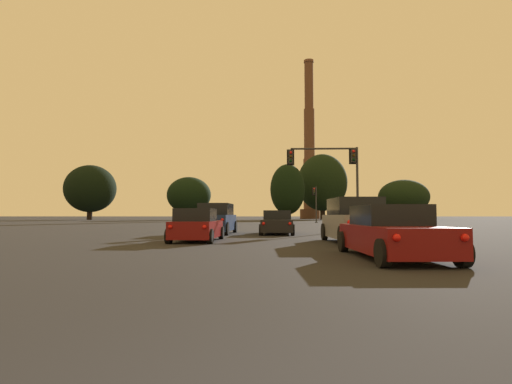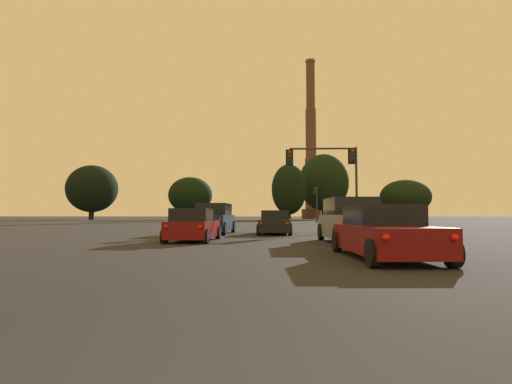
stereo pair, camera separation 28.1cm
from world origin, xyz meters
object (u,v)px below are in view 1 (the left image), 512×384
at_px(sedan_right_lane_third, 391,233).
at_px(hatchback_left_lane_second, 197,226).
at_px(smokestack, 309,156).
at_px(suv_left_lane_front, 216,219).
at_px(suv_right_lane_second, 355,221).
at_px(sedan_center_lane_front, 278,223).
at_px(traffic_light_far_right, 315,199).
at_px(traffic_light_overhead_right, 334,167).

bearing_deg(sedan_right_lane_third, hatchback_left_lane_second, 131.75).
bearing_deg(smokestack, suv_left_lane_front, -99.27).
xyz_separation_m(suv_right_lane_second, sedan_center_lane_front, (-3.04, 7.67, -0.23)).
bearing_deg(smokestack, hatchback_left_lane_second, -98.58).
distance_m(suv_right_lane_second, hatchback_left_lane_second, 6.78).
relative_size(sedan_center_lane_front, hatchback_left_lane_second, 1.15).
distance_m(suv_right_lane_second, smokestack, 101.53).
relative_size(suv_right_lane_second, traffic_light_far_right, 0.92).
bearing_deg(hatchback_left_lane_second, traffic_light_far_right, 77.55).
distance_m(sedan_center_lane_front, traffic_light_far_right, 35.57).
xyz_separation_m(traffic_light_far_right, smokestack, (4.95, 57.10, 14.92)).
relative_size(sedan_right_lane_third, smokestack, 0.10).
bearing_deg(suv_right_lane_second, sedan_center_lane_front, 109.82).
xyz_separation_m(suv_left_lane_front, smokestack, (15.00, 91.92, 17.55)).
xyz_separation_m(suv_left_lane_front, traffic_light_far_right, (10.05, 34.82, 2.63)).
xyz_separation_m(traffic_light_far_right, traffic_light_overhead_right, (-1.79, -28.55, 1.34)).
height_order(hatchback_left_lane_second, traffic_light_far_right, traffic_light_far_right).
height_order(suv_right_lane_second, sedan_center_lane_front, suv_right_lane_second).
bearing_deg(traffic_light_far_right, sedan_center_lane_front, -100.20).
xyz_separation_m(sedan_right_lane_third, traffic_light_overhead_right, (1.70, 19.82, 4.20)).
height_order(sedan_right_lane_third, traffic_light_overhead_right, traffic_light_overhead_right).
distance_m(hatchback_left_lane_second, traffic_light_far_right, 43.00).
distance_m(sedan_center_lane_front, sedan_right_lane_third, 13.76).
distance_m(hatchback_left_lane_second, smokestack, 101.52).
xyz_separation_m(sedan_center_lane_front, traffic_light_overhead_right, (4.49, 6.35, 4.20)).
bearing_deg(smokestack, sedan_right_lane_third, -94.57).
xyz_separation_m(hatchback_left_lane_second, traffic_light_far_right, (9.96, 41.73, 2.86)).
height_order(suv_right_lane_second, sedan_right_lane_third, suv_right_lane_second).
relative_size(hatchback_left_lane_second, traffic_light_far_right, 0.77).
distance_m(sedan_center_lane_front, hatchback_left_lane_second, 7.77).
xyz_separation_m(sedan_right_lane_third, suv_left_lane_front, (-6.56, 13.54, 0.23)).
height_order(sedan_center_lane_front, hatchback_left_lane_second, hatchback_left_lane_second).
xyz_separation_m(suv_right_lane_second, traffic_light_overhead_right, (1.45, 14.02, 3.98)).
bearing_deg(traffic_light_far_right, traffic_light_overhead_right, -93.58).
xyz_separation_m(sedan_right_lane_third, smokestack, (8.44, 105.46, 17.78)).
xyz_separation_m(suv_right_lane_second, suv_left_lane_front, (-6.81, 7.74, 0.00)).
height_order(suv_left_lane_front, traffic_light_far_right, traffic_light_far_right).
xyz_separation_m(hatchback_left_lane_second, traffic_light_overhead_right, (8.17, 13.18, 4.21)).
height_order(sedan_center_lane_front, traffic_light_far_right, traffic_light_far_right).
relative_size(suv_left_lane_front, traffic_light_overhead_right, 0.78).
bearing_deg(suv_right_lane_second, sedan_right_lane_third, -94.25).
distance_m(suv_left_lane_front, traffic_light_far_right, 36.34).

